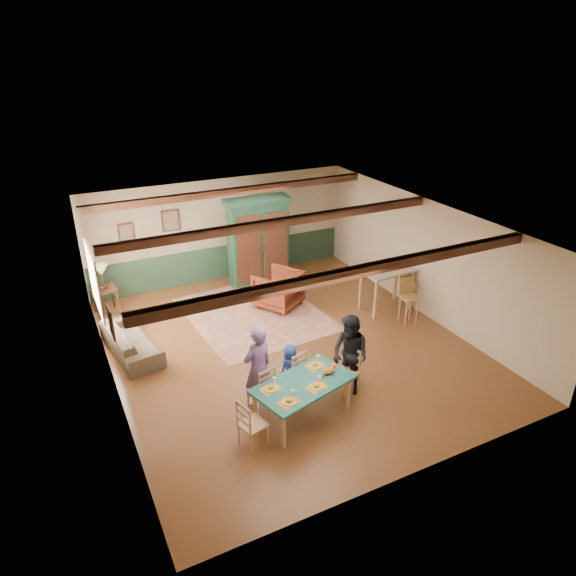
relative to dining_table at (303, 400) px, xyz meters
name	(u,v)px	position (x,y,z in m)	size (l,w,h in m)	color
floor	(289,346)	(0.80, 2.13, -0.34)	(8.00, 8.00, 0.00)	#573018
wall_back	(221,230)	(0.80, 6.13, 1.01)	(7.00, 0.02, 2.70)	beige
wall_left	(107,327)	(-2.70, 2.13, 1.01)	(0.02, 8.00, 2.70)	beige
wall_right	(427,259)	(4.30, 2.13, 1.01)	(0.02, 8.00, 2.70)	beige
ceiling	(289,224)	(0.80, 2.13, 2.36)	(7.00, 8.00, 0.02)	beige
wainscot_back	(223,262)	(0.80, 6.11, 0.11)	(6.95, 0.03, 0.90)	#1E3826
ceiling_beam_front	(356,272)	(0.80, -0.17, 2.27)	(6.95, 0.16, 0.16)	black
ceiling_beam_mid	(280,222)	(0.80, 2.53, 2.27)	(6.95, 0.16, 0.16)	black
ceiling_beam_back	(232,192)	(0.80, 5.13, 2.27)	(6.95, 0.16, 0.16)	black
window_left	(93,280)	(-2.67, 3.83, 1.21)	(0.06, 1.60, 1.30)	white
picture_left_wall	(111,322)	(-2.67, 1.53, 1.41)	(0.04, 0.42, 0.52)	gray
picture_back_a	(171,221)	(-0.50, 6.10, 1.46)	(0.45, 0.04, 0.55)	gray
picture_back_b	(126,233)	(-1.60, 6.10, 1.31)	(0.38, 0.04, 0.48)	gray
dining_table	(303,400)	(0.00, 0.00, 0.00)	(1.65, 0.92, 0.69)	#1C5A50
dining_chair_far_left	(261,386)	(-0.52, 0.54, 0.09)	(0.38, 0.40, 0.87)	tan
dining_chair_far_right	(293,370)	(0.19, 0.73, 0.09)	(0.38, 0.40, 0.87)	tan
dining_chair_end_left	(253,423)	(-1.02, -0.27, 0.09)	(0.38, 0.40, 0.87)	tan
dining_chair_end_right	(346,372)	(1.02, 0.27, 0.09)	(0.38, 0.40, 0.87)	tan
person_man	(258,367)	(-0.54, 0.61, 0.45)	(0.58, 0.38, 1.58)	slate
person_woman	(350,355)	(1.11, 0.29, 0.41)	(0.73, 0.57, 1.51)	black
person_child	(290,367)	(0.17, 0.80, 0.12)	(0.45, 0.29, 0.92)	navy
cat	(328,370)	(0.51, 0.04, 0.43)	(0.33, 0.13, 0.16)	orange
place_setting_near_left	(289,400)	(-0.43, -0.35, 0.40)	(0.37, 0.27, 0.11)	#F5A220
place_setting_near_center	(317,385)	(0.15, -0.20, 0.40)	(0.37, 0.27, 0.11)	#F5A220
place_setting_far_left	(271,386)	(-0.55, 0.09, 0.40)	(0.37, 0.27, 0.11)	#F5A220
place_setting_far_right	(315,363)	(0.43, 0.35, 0.40)	(0.37, 0.27, 0.11)	#F5A220
area_rug	(254,314)	(0.70, 3.76, -0.34)	(2.89, 3.43, 0.01)	beige
armoire	(258,243)	(1.49, 5.28, 0.82)	(1.64, 0.66, 2.32)	black
armchair	(278,289)	(1.40, 3.91, 0.10)	(0.95, 0.98, 0.89)	#49170E
sofa	(131,341)	(-2.20, 3.35, -0.07)	(1.90, 0.74, 0.56)	#3E3427
end_table	(106,301)	(-2.38, 5.38, -0.02)	(0.52, 0.52, 0.64)	black
table_lamp	(102,277)	(-2.38, 5.38, 0.59)	(0.32, 0.32, 0.58)	tan
counter_table	(386,289)	(3.63, 2.63, 0.17)	(1.24, 0.72, 1.03)	beige
bar_stool_left	(409,303)	(3.65, 1.81, 0.19)	(0.37, 0.41, 1.06)	#AA8142
bar_stool_right	(409,291)	(4.08, 2.33, 0.15)	(0.35, 0.39, 0.99)	#AA8142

